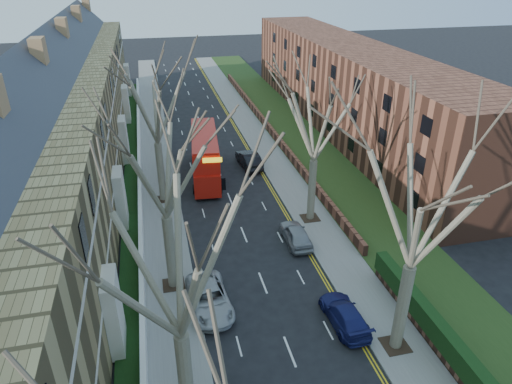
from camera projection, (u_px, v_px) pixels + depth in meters
pavement_left at (155, 153)px, 49.33m from camera, size 3.00×102.00×0.12m
pavement_right at (263, 144)px, 51.78m from camera, size 3.00×102.00×0.12m
terrace_left at (60, 137)px, 38.34m from camera, size 9.70×78.00×13.60m
flats_right at (347, 86)px, 55.31m from camera, size 13.97×54.00×10.00m
front_wall_left at (140, 182)px, 41.82m from camera, size 0.30×78.00×1.00m
grass_verge_right at (301, 140)px, 52.66m from camera, size 6.00×102.00×0.06m
tree_left_mid at (172, 250)px, 16.50m from camera, size 10.50×10.50×14.71m
tree_left_far at (160, 154)px, 25.29m from camera, size 10.15×10.15×14.22m
tree_left_dist at (152, 93)px, 35.52m from camera, size 10.50×10.50×14.71m
tree_right_mid at (424, 192)px, 20.56m from camera, size 10.50×10.50×14.71m
tree_right_far at (317, 109)px, 32.80m from camera, size 10.15×10.15×14.22m
double_decker_bus at (205, 157)px, 43.16m from camera, size 3.35×10.42×4.31m
car_left_far at (210, 298)px, 27.44m from camera, size 2.62×5.14×1.39m
car_right_near at (345, 314)px, 26.29m from camera, size 1.95×4.47×1.28m
car_right_mid at (296, 234)px, 33.75m from camera, size 1.71×4.17×1.42m
car_right_far at (249, 159)px, 46.05m from camera, size 2.04×4.83×1.55m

